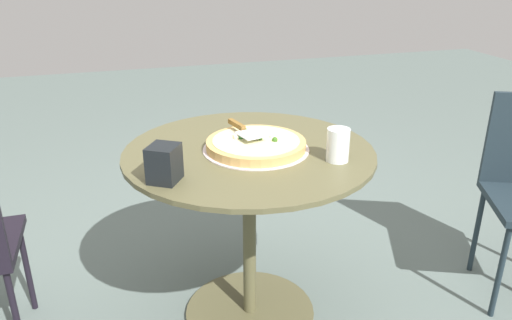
% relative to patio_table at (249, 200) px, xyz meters
% --- Properties ---
extents(ground_plane, '(10.00, 10.00, 0.00)m').
position_rel_patio_table_xyz_m(ground_plane, '(0.00, 0.00, -0.54)').
color(ground_plane, '#576560').
extents(patio_table, '(0.93, 0.93, 0.75)m').
position_rel_patio_table_xyz_m(patio_table, '(0.00, 0.00, 0.00)').
color(patio_table, brown).
rests_on(patio_table, ground).
extents(pizza_on_tray, '(0.39, 0.39, 0.06)m').
position_rel_patio_table_xyz_m(pizza_on_tray, '(-0.01, -0.02, 0.23)').
color(pizza_on_tray, silver).
rests_on(pizza_on_tray, patio_table).
extents(pizza_server, '(0.22, 0.10, 0.02)m').
position_rel_patio_table_xyz_m(pizza_server, '(0.06, 0.01, 0.27)').
color(pizza_server, silver).
rests_on(pizza_server, pizza_on_tray).
extents(drinking_cup, '(0.08, 0.08, 0.12)m').
position_rel_patio_table_xyz_m(drinking_cup, '(-0.19, -0.27, 0.27)').
color(drinking_cup, silver).
rests_on(drinking_cup, patio_table).
extents(napkin_dispenser, '(0.13, 0.13, 0.12)m').
position_rel_patio_table_xyz_m(napkin_dispenser, '(-0.18, 0.33, 0.27)').
color(napkin_dispenser, black).
rests_on(napkin_dispenser, patio_table).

